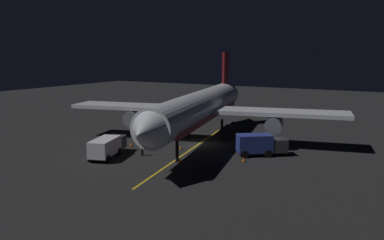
{
  "coord_description": "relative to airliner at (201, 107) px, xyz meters",
  "views": [
    {
      "loc": [
        -24.97,
        44.91,
        11.76
      ],
      "look_at": [
        0.0,
        2.0,
        3.5
      ],
      "focal_mm": 37.57,
      "sensor_mm": 36.0,
      "label": 1
    }
  ],
  "objects": [
    {
      "name": "traffic_cone_under_wing",
      "position": [
        -2.62,
        9.51,
        -4.53
      ],
      "size": [
        0.5,
        0.5,
        0.55
      ],
      "color": "#EA590F",
      "rests_on": "ground_plane"
    },
    {
      "name": "ground_plane",
      "position": [
        -0.14,
        0.6,
        -4.88
      ],
      "size": [
        180.0,
        180.0,
        0.2
      ],
      "primitive_type": "cube",
      "color": "black"
    },
    {
      "name": "airliner",
      "position": [
        0.0,
        0.0,
        0.0
      ],
      "size": [
        37.29,
        39.97,
        11.99
      ],
      "color": "silver",
      "rests_on": "ground_plane"
    },
    {
      "name": "traffic_cone_far",
      "position": [
        0.38,
        4.48,
        -4.53
      ],
      "size": [
        0.5,
        0.5,
        0.55
      ],
      "color": "#EA590F",
      "rests_on": "ground_plane"
    },
    {
      "name": "baggage_truck",
      "position": [
        5.77,
        11.72,
        -3.57
      ],
      "size": [
        4.04,
        6.89,
        2.28
      ],
      "color": "silver",
      "rests_on": "ground_plane"
    },
    {
      "name": "catering_truck",
      "position": [
        -9.02,
        2.32,
        -3.51
      ],
      "size": [
        5.81,
        5.06,
        2.5
      ],
      "color": "navy",
      "rests_on": "ground_plane"
    },
    {
      "name": "ground_crew_worker",
      "position": [
        2.72,
        9.21,
        -3.89
      ],
      "size": [
        0.4,
        0.4,
        1.74
      ],
      "color": "black",
      "rests_on": "ground_plane"
    },
    {
      "name": "traffic_cone_near_left",
      "position": [
        6.9,
        6.02,
        -4.53
      ],
      "size": [
        0.5,
        0.5,
        0.55
      ],
      "color": "#EA590F",
      "rests_on": "ground_plane"
    },
    {
      "name": "apron_guide_stripe",
      "position": [
        -0.81,
        4.6,
        -4.77
      ],
      "size": [
        6.02,
        29.01,
        0.01
      ],
      "primitive_type": "cube",
      "rotation": [
        0.0,
        0.0,
        0.2
      ],
      "color": "gold",
      "rests_on": "ground_plane"
    },
    {
      "name": "traffic_cone_near_right",
      "position": [
        -8.53,
        5.75,
        -4.53
      ],
      "size": [
        0.5,
        0.5,
        0.55
      ],
      "color": "#EA590F",
      "rests_on": "ground_plane"
    }
  ]
}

